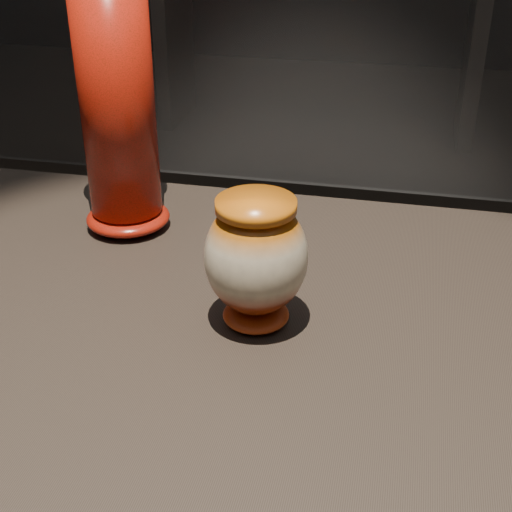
% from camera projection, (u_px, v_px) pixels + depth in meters
% --- Properties ---
extents(display_plinth, '(2.00, 0.80, 0.90)m').
position_uv_depth(display_plinth, '(293.00, 501.00, 0.96)').
color(display_plinth, black).
rests_on(display_plinth, ground).
extents(main_vase, '(0.12, 0.12, 0.16)m').
position_uv_depth(main_vase, '(256.00, 258.00, 0.81)').
color(main_vase, maroon).
rests_on(main_vase, display_plinth).
extents(tall_vase, '(0.16, 0.16, 0.39)m').
position_uv_depth(tall_vase, '(117.00, 103.00, 0.99)').
color(tall_vase, '#B7170C').
rests_on(tall_vase, display_plinth).
extents(back_shelf, '(2.00, 0.60, 0.90)m').
position_uv_depth(back_shelf, '(319.00, 17.00, 3.93)').
color(back_shelf, black).
rests_on(back_shelf, ground).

